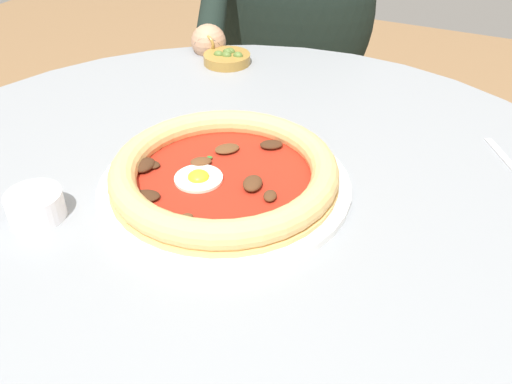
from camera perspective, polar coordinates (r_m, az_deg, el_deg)
The scene contains 6 objects.
dining_table at distance 0.78m, azimuth -2.46°, elevation -7.11°, with size 1.06×1.06×0.73m.
pizza_on_plate at distance 0.70m, azimuth -3.36°, elevation 1.79°, with size 0.33×0.33×0.05m.
ramekin_capers at distance 0.70m, azimuth -22.11°, elevation -1.23°, with size 0.07×0.07×0.03m.
olive_pan at distance 1.08m, azimuth -3.12°, elevation 13.88°, with size 0.11×0.09×0.04m.
diner_person at distance 1.48m, azimuth 3.53°, elevation 11.20°, with size 0.45×0.56×1.17m.
cafe_chair_diner at distance 1.61m, azimuth 4.15°, elevation 13.18°, with size 0.53×0.53×0.85m.
Camera 1 is at (-0.28, 0.50, 1.14)m, focal length 38.21 mm.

